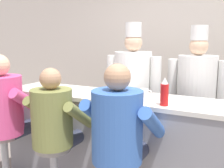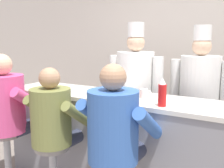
% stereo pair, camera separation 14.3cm
% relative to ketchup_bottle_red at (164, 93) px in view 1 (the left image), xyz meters
% --- Properties ---
extents(wall_back, '(10.00, 0.06, 2.70)m').
position_rel_ketchup_bottle_red_xyz_m(wall_back, '(-0.34, 1.80, 0.20)').
color(wall_back, beige).
rests_on(wall_back, ground_plane).
extents(diner_counter, '(3.12, 0.60, 1.04)m').
position_rel_ketchup_bottle_red_xyz_m(diner_counter, '(-0.34, 0.19, -0.63)').
color(diner_counter, gray).
rests_on(diner_counter, ground_plane).
extents(ketchup_bottle_red, '(0.07, 0.07, 0.25)m').
position_rel_ketchup_bottle_red_xyz_m(ketchup_bottle_red, '(0.00, 0.00, 0.00)').
color(ketchup_bottle_red, red).
rests_on(ketchup_bottle_red, diner_counter).
extents(breakfast_plate, '(0.25, 0.25, 0.05)m').
position_rel_ketchup_bottle_red_xyz_m(breakfast_plate, '(-1.20, 0.11, -0.10)').
color(breakfast_plate, white).
rests_on(breakfast_plate, diner_counter).
extents(cereal_bowl, '(0.14, 0.14, 0.05)m').
position_rel_ketchup_bottle_red_xyz_m(cereal_bowl, '(-0.35, 0.11, -0.09)').
color(cereal_bowl, '#B24C47').
rests_on(cereal_bowl, diner_counter).
extents(coffee_mug_white, '(0.13, 0.08, 0.09)m').
position_rel_ketchup_bottle_red_xyz_m(coffee_mug_white, '(-0.27, 0.24, -0.07)').
color(coffee_mug_white, white).
rests_on(coffee_mug_white, diner_counter).
extents(cup_stack_steel, '(0.10, 0.10, 0.30)m').
position_rel_ketchup_bottle_red_xyz_m(cup_stack_steel, '(-0.65, 0.35, 0.03)').
color(cup_stack_steel, '#B7BABF').
rests_on(cup_stack_steel, diner_counter).
extents(diner_seated_pink, '(0.66, 0.65, 1.46)m').
position_rel_ketchup_bottle_red_xyz_m(diner_seated_pink, '(-1.63, -0.34, -0.26)').
color(diner_seated_pink, '#B2B5BA').
rests_on(diner_seated_pink, ground_plane).
extents(diner_seated_olive, '(0.58, 0.57, 1.36)m').
position_rel_ketchup_bottle_red_xyz_m(diner_seated_olive, '(-0.95, -0.34, -0.31)').
color(diner_seated_olive, '#B2B5BA').
rests_on(diner_seated_olive, ground_plane).
extents(diner_seated_blue, '(0.63, 0.62, 1.43)m').
position_rel_ketchup_bottle_red_xyz_m(diner_seated_blue, '(-0.27, -0.34, -0.28)').
color(diner_seated_blue, '#B2B5BA').
rests_on(diner_seated_blue, ground_plane).
extents(cook_in_whites_near, '(0.71, 0.45, 1.81)m').
position_rel_ketchup_bottle_red_xyz_m(cook_in_whites_near, '(-0.62, 0.74, -0.16)').
color(cook_in_whites_near, '#232328').
rests_on(cook_in_whites_near, ground_plane).
extents(cook_in_whites_far, '(0.69, 0.44, 1.77)m').
position_rel_ketchup_bottle_red_xyz_m(cook_in_whites_far, '(0.12, 0.91, -0.18)').
color(cook_in_whites_far, '#232328').
rests_on(cook_in_whites_far, ground_plane).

